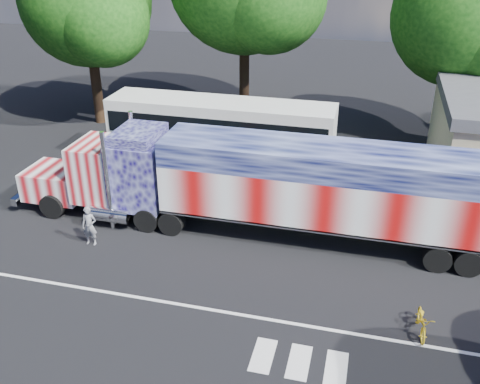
% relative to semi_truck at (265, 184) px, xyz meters
% --- Properties ---
extents(ground, '(100.00, 100.00, 0.00)m').
position_rel_semi_truck_xyz_m(ground, '(-1.17, -2.95, -2.47)').
color(ground, black).
extents(lane_markings, '(30.00, 2.67, 0.01)m').
position_rel_semi_truck_xyz_m(lane_markings, '(0.54, -6.72, -2.46)').
color(lane_markings, silver).
rests_on(lane_markings, ground).
extents(semi_truck, '(22.51, 3.55, 4.80)m').
position_rel_semi_truck_xyz_m(semi_truck, '(0.00, 0.00, 0.00)').
color(semi_truck, black).
rests_on(semi_truck, ground).
extents(coach_bus, '(13.08, 3.05, 3.81)m').
position_rel_semi_truck_xyz_m(coach_bus, '(-4.15, 7.11, -0.50)').
color(coach_bus, silver).
rests_on(coach_bus, ground).
extents(woman, '(0.70, 0.48, 1.85)m').
position_rel_semi_truck_xyz_m(woman, '(-7.24, -2.91, -1.55)').
color(woman, slate).
rests_on(woman, ground).
extents(bicycle, '(0.71, 1.79, 0.92)m').
position_rel_semi_truck_xyz_m(bicycle, '(6.72, -5.27, -2.01)').
color(bicycle, gold).
rests_on(bicycle, ground).
extents(tree_nw_a, '(9.01, 8.58, 12.62)m').
position_rel_semi_truck_xyz_m(tree_nw_a, '(-14.47, 12.01, 5.80)').
color(tree_nw_a, black).
rests_on(tree_nw_a, ground).
extents(tree_ne_a, '(8.70, 8.29, 11.99)m').
position_rel_semi_truck_xyz_m(tree_ne_a, '(8.90, 14.23, 5.33)').
color(tree_ne_a, black).
rests_on(tree_ne_a, ground).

